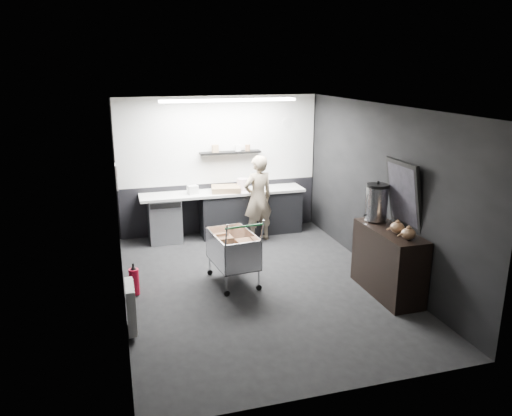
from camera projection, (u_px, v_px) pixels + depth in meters
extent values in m
plane|color=black|center=(259.00, 285.00, 7.69)|extent=(5.50, 5.50, 0.00)
plane|color=silver|center=(259.00, 107.00, 6.94)|extent=(5.50, 5.50, 0.00)
plane|color=black|center=(219.00, 165.00, 9.85)|extent=(5.50, 0.00, 5.50)
plane|color=black|center=(340.00, 272.00, 4.78)|extent=(5.50, 0.00, 5.50)
plane|color=black|center=(118.00, 211.00, 6.78)|extent=(0.00, 5.50, 5.50)
plane|color=black|center=(380.00, 191.00, 7.85)|extent=(0.00, 5.50, 5.50)
cube|color=silver|center=(219.00, 140.00, 9.70)|extent=(3.95, 0.02, 1.70)
cube|color=black|center=(220.00, 207.00, 10.07)|extent=(3.95, 0.02, 1.00)
cube|color=black|center=(230.00, 152.00, 9.71)|extent=(1.20, 0.22, 0.04)
cylinder|color=silver|center=(287.00, 123.00, 9.98)|extent=(0.20, 0.03, 0.20)
cube|color=white|center=(116.00, 177.00, 7.93)|extent=(0.02, 0.30, 0.40)
cube|color=red|center=(116.00, 172.00, 7.91)|extent=(0.02, 0.22, 0.10)
cube|color=silver|center=(131.00, 307.00, 6.24)|extent=(0.10, 0.50, 0.60)
cube|color=white|center=(229.00, 100.00, 8.66)|extent=(2.40, 0.20, 0.04)
cube|color=black|center=(251.00, 212.00, 9.95)|extent=(2.00, 0.56, 0.85)
cube|color=beige|center=(223.00, 193.00, 9.68)|extent=(3.20, 0.60, 0.05)
cube|color=#9EA0A5|center=(165.00, 220.00, 9.50)|extent=(0.60, 0.58, 0.85)
cube|color=black|center=(166.00, 206.00, 9.12)|extent=(0.56, 0.02, 0.10)
imported|color=#B9AD93|center=(258.00, 199.00, 9.43)|extent=(0.68, 0.53, 1.66)
cube|color=silver|center=(233.00, 262.00, 7.69)|extent=(0.68, 0.97, 0.02)
cube|color=silver|center=(215.00, 250.00, 7.55)|extent=(0.12, 0.91, 0.48)
cube|color=silver|center=(251.00, 247.00, 7.70)|extent=(0.12, 0.91, 0.48)
cube|color=silver|center=(240.00, 259.00, 7.21)|extent=(0.59, 0.08, 0.48)
cube|color=silver|center=(227.00, 239.00, 8.03)|extent=(0.59, 0.08, 0.48)
cylinder|color=silver|center=(223.00, 284.00, 7.28)|extent=(0.02, 0.02, 0.32)
cylinder|color=silver|center=(257.00, 280.00, 7.41)|extent=(0.02, 0.02, 0.32)
cylinder|color=silver|center=(212.00, 263.00, 8.04)|extent=(0.02, 0.02, 0.32)
cylinder|color=silver|center=(242.00, 260.00, 8.18)|extent=(0.02, 0.02, 0.32)
cylinder|color=#278F44|center=(241.00, 227.00, 7.02)|extent=(0.59, 0.10, 0.03)
cube|color=brown|center=(223.00, 248.00, 7.69)|extent=(0.29, 0.35, 0.41)
cube|color=brown|center=(245.00, 253.00, 7.55)|extent=(0.27, 0.32, 0.36)
cylinder|color=black|center=(223.00, 293.00, 7.32)|extent=(0.09, 0.04, 0.09)
cylinder|color=black|center=(212.00, 271.00, 8.08)|extent=(0.09, 0.04, 0.09)
cylinder|color=black|center=(257.00, 289.00, 7.45)|extent=(0.09, 0.04, 0.09)
cylinder|color=black|center=(243.00, 268.00, 8.22)|extent=(0.09, 0.04, 0.09)
cube|color=black|center=(388.00, 262.00, 7.27)|extent=(0.50, 1.32, 0.99)
cylinder|color=silver|center=(376.00, 203.00, 7.46)|extent=(0.33, 0.33, 0.51)
cylinder|color=black|center=(378.00, 186.00, 7.39)|extent=(0.33, 0.33, 0.04)
sphere|color=black|center=(378.00, 183.00, 7.38)|extent=(0.06, 0.06, 0.06)
ellipsoid|color=brown|center=(397.00, 228.00, 6.96)|extent=(0.20, 0.20, 0.16)
ellipsoid|color=brown|center=(408.00, 234.00, 6.70)|extent=(0.20, 0.20, 0.16)
cube|color=black|center=(404.00, 194.00, 7.10)|extent=(0.22, 0.77, 0.98)
cube|color=black|center=(403.00, 195.00, 7.10)|extent=(0.16, 0.66, 0.85)
cylinder|color=red|center=(134.00, 282.00, 7.27)|extent=(0.15, 0.15, 0.39)
cone|color=black|center=(133.00, 268.00, 7.21)|extent=(0.10, 0.10, 0.06)
cylinder|color=black|center=(133.00, 265.00, 7.20)|extent=(0.03, 0.03, 0.06)
cube|color=olive|center=(226.00, 189.00, 9.62)|extent=(0.61, 0.50, 0.11)
cylinder|color=beige|center=(243.00, 184.00, 9.75)|extent=(0.23, 0.23, 0.23)
cube|color=silver|center=(193.00, 190.00, 9.44)|extent=(0.21, 0.18, 0.17)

